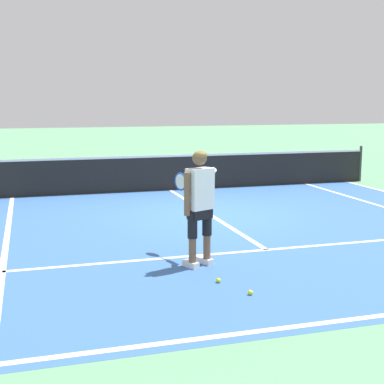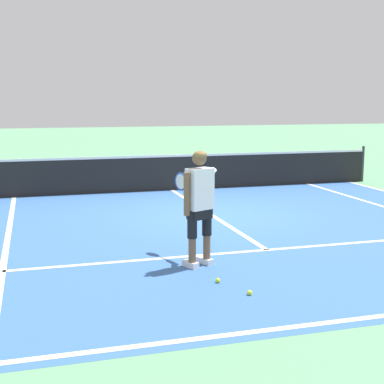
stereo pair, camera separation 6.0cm
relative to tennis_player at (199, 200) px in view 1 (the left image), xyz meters
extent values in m
plane|color=#609E70|center=(1.32, 3.49, -0.99)|extent=(80.00, 80.00, 0.00)
cube|color=#3866A8|center=(1.32, 2.23, -0.99)|extent=(10.98, 9.76, 0.00)
cube|color=white|center=(1.32, -2.45, -0.99)|extent=(10.98, 0.10, 0.01)
cube|color=white|center=(1.32, 0.51, -0.99)|extent=(8.23, 0.10, 0.01)
cube|color=white|center=(1.32, 3.71, -0.99)|extent=(0.10, 6.40, 0.01)
cube|color=white|center=(-2.79, 2.23, -0.99)|extent=(0.10, 9.36, 0.01)
cylinder|color=#333338|center=(7.26, 6.91, -0.45)|extent=(0.08, 0.08, 1.07)
cube|color=black|center=(1.32, 6.91, -0.53)|extent=(11.84, 0.02, 0.91)
cube|color=white|center=(1.32, 6.91, -0.05)|extent=(11.84, 0.03, 0.06)
cube|color=white|center=(-0.14, -0.05, -0.94)|extent=(0.21, 0.30, 0.09)
cube|color=white|center=(0.12, 0.06, -0.94)|extent=(0.21, 0.30, 0.09)
cylinder|color=brown|center=(-0.12, -0.08, -0.72)|extent=(0.11, 0.11, 0.36)
cylinder|color=black|center=(-0.12, -0.08, -0.33)|extent=(0.14, 0.14, 0.41)
cylinder|color=brown|center=(0.13, 0.03, -0.72)|extent=(0.11, 0.11, 0.36)
cylinder|color=black|center=(0.13, 0.03, -0.33)|extent=(0.14, 0.14, 0.41)
cube|color=black|center=(0.00, -0.03, -0.17)|extent=(0.39, 0.32, 0.20)
cube|color=white|center=(0.00, -0.03, 0.17)|extent=(0.44, 0.35, 0.60)
cylinder|color=brown|center=(-0.22, -0.12, 0.12)|extent=(0.09, 0.09, 0.62)
cylinder|color=white|center=(0.21, 0.16, 0.32)|extent=(0.19, 0.28, 0.29)
cylinder|color=brown|center=(0.17, 0.37, 0.18)|extent=(0.19, 0.30, 0.14)
sphere|color=brown|center=(0.00, -0.02, 0.62)|extent=(0.21, 0.21, 0.21)
ellipsoid|color=olive|center=(0.01, -0.04, 0.67)|extent=(0.26, 0.26, 0.12)
cylinder|color=#232326|center=(0.09, 0.57, 0.15)|extent=(0.11, 0.20, 0.03)
cylinder|color=#1E479E|center=(0.04, 0.71, 0.15)|extent=(0.06, 0.10, 0.02)
torus|color=#1E479E|center=(-0.04, 0.88, 0.15)|extent=(0.14, 0.28, 0.30)
cylinder|color=silver|center=(-0.04, 0.88, 0.15)|extent=(0.10, 0.23, 0.25)
sphere|color=#CCE02D|center=(0.02, -0.82, -0.96)|extent=(0.07, 0.07, 0.07)
sphere|color=#CCE02D|center=(0.25, -1.39, -0.96)|extent=(0.07, 0.07, 0.07)
camera|label=1|loc=(-2.36, -7.57, 1.44)|focal=51.79mm
camera|label=2|loc=(-2.30, -7.59, 1.44)|focal=51.79mm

